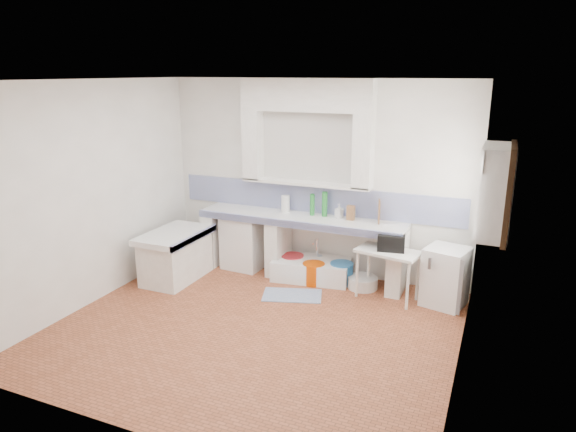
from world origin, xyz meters
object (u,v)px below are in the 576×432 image
at_px(stove, 245,241).
at_px(fridge, 445,277).
at_px(sink, 312,270).
at_px(side_table, 387,274).

height_order(stove, fridge, stove).
relative_size(sink, fridge, 1.43).
bearing_deg(stove, side_table, -4.36).
height_order(stove, side_table, stove).
bearing_deg(side_table, stove, -176.62).
distance_m(stove, sink, 1.15).
bearing_deg(sink, fridge, -11.73).
xyz_separation_m(stove, side_table, (2.24, -0.31, -0.08)).
height_order(sink, side_table, side_table).
distance_m(sink, fridge, 1.88).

